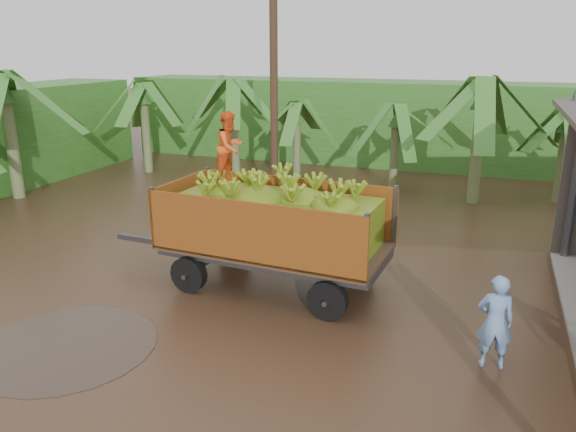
% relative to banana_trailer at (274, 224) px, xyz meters
% --- Properties ---
extents(ground, '(100.00, 100.00, 0.00)m').
position_rel_banana_trailer_xyz_m(ground, '(0.91, -1.68, -1.45)').
color(ground, black).
rests_on(ground, ground).
extents(hedge_north, '(22.00, 3.00, 3.60)m').
position_rel_banana_trailer_xyz_m(hedge_north, '(-1.09, 14.32, 0.35)').
color(hedge_north, '#2D661E').
rests_on(hedge_north, ground).
extents(banana_trailer, '(6.74, 2.64, 3.77)m').
position_rel_banana_trailer_xyz_m(banana_trailer, '(0.00, 0.00, 0.00)').
color(banana_trailer, '#A85818').
rests_on(banana_trailer, ground).
extents(man_blue, '(0.65, 0.48, 1.63)m').
position_rel_banana_trailer_xyz_m(man_blue, '(4.57, -1.78, -0.63)').
color(man_blue, '#6E96C9').
rests_on(man_blue, ground).
extents(utility_pole, '(1.20, 0.24, 8.78)m').
position_rel_banana_trailer_xyz_m(utility_pole, '(-2.08, 5.34, 2.99)').
color(utility_pole, '#47301E').
rests_on(utility_pole, ground).
extents(banana_plants, '(24.71, 21.06, 4.45)m').
position_rel_banana_trailer_xyz_m(banana_plants, '(-4.86, 4.99, 0.42)').
color(banana_plants, '#2D661E').
rests_on(banana_plants, ground).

